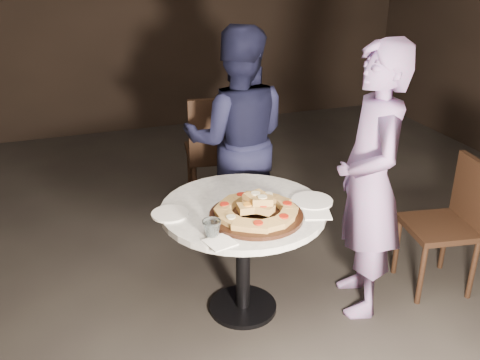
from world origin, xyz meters
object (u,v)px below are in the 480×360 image
object	(u,v)px
serving_board	(256,216)
chair_right	(453,217)
water_glass	(212,228)
diner_teal	(370,183)
focaccia_pile	(257,208)
chair_far	(218,148)
table	(243,227)
diner_navy	(237,140)

from	to	relation	value
serving_board	chair_right	size ratio (longest dim) A/B	0.59
water_glass	diner_teal	xyz separation A→B (m)	(0.88, 0.09, 0.06)
focaccia_pile	diner_teal	bearing A→B (deg)	-1.56
chair_far	serving_board	bearing A→B (deg)	90.40
chair_far	chair_right	xyz separation A→B (m)	(1.01, -1.30, -0.08)
serving_board	focaccia_pile	size ratio (longest dim) A/B	1.11
table	diner_teal	distance (m)	0.70
focaccia_pile	chair_right	world-z (taller)	chair_right
serving_board	focaccia_pile	world-z (taller)	focaccia_pile
serving_board	diner_teal	bearing A→B (deg)	-1.59
focaccia_pile	chair_right	distance (m)	1.22
focaccia_pile	diner_teal	distance (m)	0.62
table	diner_navy	bearing A→B (deg)	73.26
table	serving_board	distance (m)	0.19
focaccia_pile	water_glass	world-z (taller)	focaccia_pile
table	diner_navy	world-z (taller)	diner_navy
focaccia_pile	water_glass	size ratio (longest dim) A/B	4.73
table	focaccia_pile	distance (m)	0.22
water_glass	chair_right	size ratio (longest dim) A/B	0.11
water_glass	diner_navy	bearing A→B (deg)	64.86
table	diner_navy	distance (m)	0.81
diner_navy	focaccia_pile	bearing A→B (deg)	94.39
diner_teal	table	bearing A→B (deg)	-86.82
water_glass	chair_far	bearing A→B (deg)	71.95
chair_far	diner_navy	size ratio (longest dim) A/B	0.64
serving_board	chair_right	distance (m)	1.22
chair_far	chair_right	bearing A→B (deg)	136.65
focaccia_pile	diner_teal	world-z (taller)	diner_teal
focaccia_pile	diner_teal	xyz separation A→B (m)	(0.62, -0.02, 0.05)
chair_right	diner_navy	size ratio (longest dim) A/B	0.54
serving_board	chair_far	size ratio (longest dim) A/B	0.50
serving_board	chair_far	bearing A→B (deg)	81.51
table	chair_far	xyz separation A→B (m)	(0.21, 1.14, 0.01)
table	focaccia_pile	world-z (taller)	focaccia_pile
chair_right	diner_navy	world-z (taller)	diner_navy
focaccia_pile	chair_far	distance (m)	1.30
focaccia_pile	diner_navy	bearing A→B (deg)	77.04
chair_right	diner_teal	bearing A→B (deg)	-82.07
table	chair_right	bearing A→B (deg)	-7.61
table	chair_right	world-z (taller)	chair_right
serving_board	diner_navy	distance (m)	0.91
water_glass	chair_right	bearing A→B (deg)	2.87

